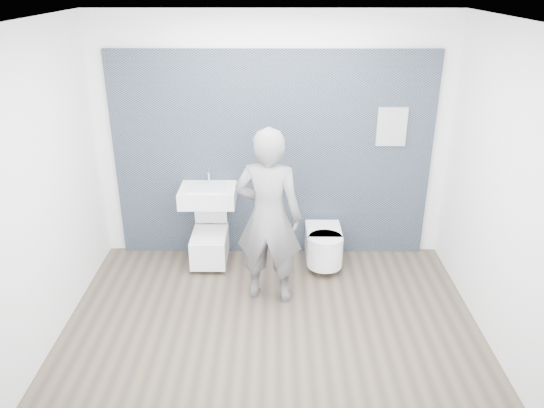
{
  "coord_description": "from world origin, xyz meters",
  "views": [
    {
      "loc": [
        0.03,
        -4.27,
        3.14
      ],
      "look_at": [
        0.0,
        0.6,
        1.0
      ],
      "focal_mm": 35.0,
      "sensor_mm": 36.0,
      "label": 1
    }
  ],
  "objects_px": {
    "washbasin": "(208,195)",
    "toilet_square": "(210,244)",
    "toilet_rounded": "(324,245)",
    "visitor": "(268,217)"
  },
  "relations": [
    {
      "from": "toilet_rounded",
      "to": "visitor",
      "type": "xyz_separation_m",
      "value": [
        -0.63,
        -0.64,
        0.65
      ]
    },
    {
      "from": "washbasin",
      "to": "toilet_square",
      "type": "xyz_separation_m",
      "value": [
        0.0,
        -0.05,
        -0.6
      ]
    },
    {
      "from": "toilet_square",
      "to": "toilet_rounded",
      "type": "bearing_deg",
      "value": -2.65
    },
    {
      "from": "toilet_square",
      "to": "toilet_rounded",
      "type": "xyz_separation_m",
      "value": [
        1.32,
        -0.06,
        0.02
      ]
    },
    {
      "from": "toilet_square",
      "to": "toilet_rounded",
      "type": "relative_size",
      "value": 1.14
    },
    {
      "from": "toilet_square",
      "to": "washbasin",
      "type": "bearing_deg",
      "value": 90.0
    },
    {
      "from": "washbasin",
      "to": "toilet_rounded",
      "type": "bearing_deg",
      "value": -4.76
    },
    {
      "from": "washbasin",
      "to": "visitor",
      "type": "relative_size",
      "value": 0.34
    },
    {
      "from": "toilet_square",
      "to": "visitor",
      "type": "height_order",
      "value": "visitor"
    },
    {
      "from": "toilet_rounded",
      "to": "visitor",
      "type": "bearing_deg",
      "value": -134.53
    }
  ]
}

